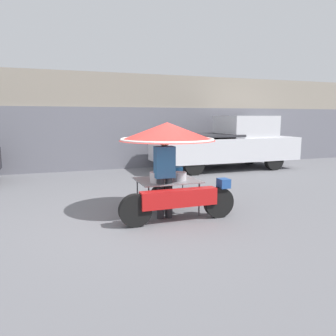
# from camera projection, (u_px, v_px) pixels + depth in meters

# --- Properties ---
(ground_plane) EXTENTS (36.00, 36.00, 0.00)m
(ground_plane) POSITION_uv_depth(u_px,v_px,m) (148.00, 220.00, 6.31)
(ground_plane) COLOR slate
(shopfront_building) EXTENTS (28.00, 2.06, 3.60)m
(shopfront_building) POSITION_uv_depth(u_px,v_px,m) (94.00, 122.00, 13.03)
(shopfront_building) COLOR gray
(shopfront_building) RESTS_ON ground
(vendor_motorcycle_cart) EXTENTS (2.29, 1.94, 1.86)m
(vendor_motorcycle_cart) POSITION_uv_depth(u_px,v_px,m) (169.00, 143.00, 6.54)
(vendor_motorcycle_cart) COLOR black
(vendor_motorcycle_cart) RESTS_ON ground
(vendor_person) EXTENTS (0.38, 0.22, 1.63)m
(vendor_person) POSITION_uv_depth(u_px,v_px,m) (165.00, 172.00, 6.31)
(vendor_person) COLOR #2D2D33
(vendor_person) RESTS_ON ground
(pickup_truck) EXTENTS (5.49, 1.97, 2.02)m
(pickup_truck) POSITION_uv_depth(u_px,v_px,m) (228.00, 144.00, 12.48)
(pickup_truck) COLOR black
(pickup_truck) RESTS_ON ground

